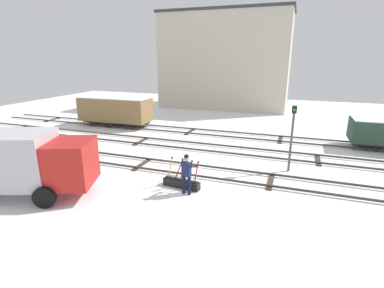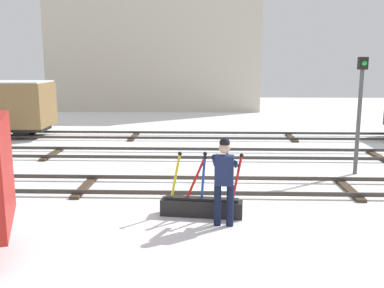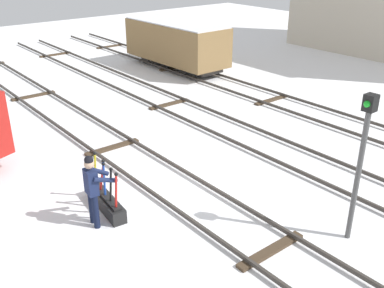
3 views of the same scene
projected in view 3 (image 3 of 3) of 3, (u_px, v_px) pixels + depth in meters
name	position (u px, v px, depth m)	size (l,w,h in m)	color
ground_plane	(176.00, 190.00, 12.45)	(60.00, 60.00, 0.00)	white
track_main_line	(176.00, 186.00, 12.41)	(44.00, 1.94, 0.18)	#38332D
track_siding_near	(274.00, 148.00, 14.73)	(44.00, 1.94, 0.18)	#38332D
track_siding_far	(342.00, 121.00, 16.91)	(44.00, 1.94, 0.18)	#38332D
switch_lever_frame	(106.00, 200.00, 11.46)	(1.83, 0.56, 1.45)	black
rail_worker	(93.00, 186.00, 10.50)	(0.59, 0.70, 1.86)	#111831
signal_post	(362.00, 154.00, 9.56)	(0.24, 0.32, 3.49)	#4C4C4C
freight_car_mid_siding	(176.00, 42.00, 23.75)	(6.24, 2.44, 2.50)	#2D2B28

